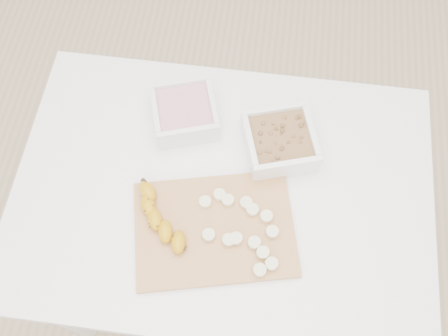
# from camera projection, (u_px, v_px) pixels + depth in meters

# --- Properties ---
(ground) EXTENTS (3.50, 3.50, 0.00)m
(ground) POSITION_uv_depth(u_px,v_px,m) (223.00, 267.00, 1.87)
(ground) COLOR #C6AD89
(ground) RESTS_ON ground
(table) EXTENTS (1.00, 0.70, 0.75)m
(table) POSITION_uv_depth(u_px,v_px,m) (222.00, 204.00, 1.27)
(table) COLOR white
(table) RESTS_ON ground
(bowl_yogurt) EXTENTS (0.19, 0.19, 0.07)m
(bowl_yogurt) POSITION_uv_depth(u_px,v_px,m) (185.00, 113.00, 1.24)
(bowl_yogurt) COLOR white
(bowl_yogurt) RESTS_ON table
(bowl_granola) EXTENTS (0.20, 0.20, 0.08)m
(bowl_granola) POSITION_uv_depth(u_px,v_px,m) (280.00, 142.00, 1.20)
(bowl_granola) COLOR white
(bowl_granola) RESTS_ON table
(cutting_board) EXTENTS (0.41, 0.33, 0.01)m
(cutting_board) POSITION_uv_depth(u_px,v_px,m) (214.00, 229.00, 1.14)
(cutting_board) COLOR #C7884A
(cutting_board) RESTS_ON table
(banana) EXTENTS (0.13, 0.19, 0.03)m
(banana) POSITION_uv_depth(u_px,v_px,m) (161.00, 219.00, 1.12)
(banana) COLOR #C38A0C
(banana) RESTS_ON cutting_board
(banana_slices) EXTENTS (0.19, 0.19, 0.02)m
(banana_slices) POSITION_uv_depth(u_px,v_px,m) (243.00, 228.00, 1.12)
(banana_slices) COLOR beige
(banana_slices) RESTS_ON cutting_board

